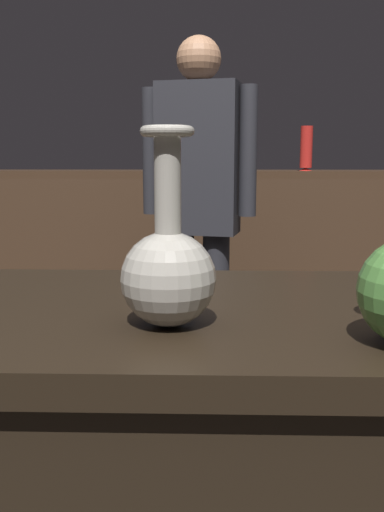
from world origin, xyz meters
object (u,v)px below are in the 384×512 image
object	(u,v)px
vase_centerpiece	(168,268)
shelf_vase_center	(210,154)
visitor_center_back	(199,199)
shelf_vase_right	(306,149)

from	to	relation	value
vase_centerpiece	shelf_vase_center	distance (m)	2.35
vase_centerpiece	visitor_center_back	bearing A→B (deg)	89.11
vase_centerpiece	shelf_vase_center	size ratio (longest dim) A/B	1.85
shelf_vase_right	visitor_center_back	bearing A→B (deg)	-125.20
shelf_vase_right	shelf_vase_center	distance (m)	0.53
vase_centerpiece	shelf_vase_right	distance (m)	2.33
shelf_vase_center	visitor_center_back	distance (m)	0.92
shelf_vase_center	shelf_vase_right	bearing A→B (deg)	-10.52
shelf_vase_right	shelf_vase_center	world-z (taller)	shelf_vase_right
shelf_vase_center	visitor_center_back	world-z (taller)	visitor_center_back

